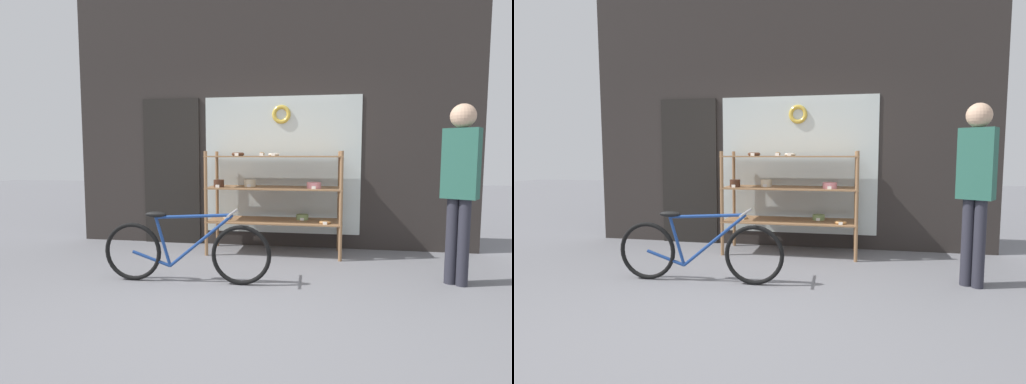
# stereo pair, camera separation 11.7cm
# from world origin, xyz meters

# --- Properties ---
(ground_plane) EXTENTS (30.00, 30.00, 0.00)m
(ground_plane) POSITION_xyz_m (0.00, 0.00, 0.00)
(ground_plane) COLOR slate
(storefront_facade) EXTENTS (5.64, 0.13, 3.72)m
(storefront_facade) POSITION_xyz_m (-0.03, 2.36, 1.81)
(storefront_facade) COLOR #2D2826
(storefront_facade) RESTS_ON ground_plane
(display_case) EXTENTS (1.73, 0.59, 1.34)m
(display_case) POSITION_xyz_m (0.15, 1.92, 0.83)
(display_case) COLOR #8E6642
(display_case) RESTS_ON ground_plane
(bicycle) EXTENTS (1.74, 0.46, 0.74)m
(bicycle) POSITION_xyz_m (-0.59, 0.56, 0.33)
(bicycle) COLOR black
(bicycle) RESTS_ON ground_plane
(pedestrian) EXTENTS (0.37, 0.32, 1.79)m
(pedestrian) POSITION_xyz_m (2.10, 0.94, 1.07)
(pedestrian) COLOR #282833
(pedestrian) RESTS_ON ground_plane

